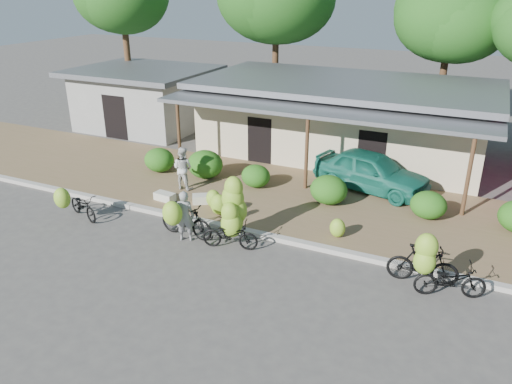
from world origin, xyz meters
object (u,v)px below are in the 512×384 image
at_px(bike_far_right, 450,280).
at_px(sack_far, 165,197).
at_px(tree_center_right, 448,14).
at_px(bike_far_left, 79,204).
at_px(bike_right, 423,262).
at_px(sack_near, 205,199).
at_px(bike_left, 184,219).
at_px(bike_center, 232,218).
at_px(vendor, 185,216).
at_px(bystander, 183,168).
at_px(teal_van, 371,171).

distance_m(bike_far_right, sack_far, 9.99).
distance_m(tree_center_right, bike_far_left, 19.29).
distance_m(bike_right, sack_near, 7.99).
relative_size(tree_center_right, bike_left, 4.20).
distance_m(bike_left, bike_right, 7.06).
relative_size(bike_center, vendor, 1.28).
bearing_deg(bike_far_right, bike_left, 73.97).
bearing_deg(bike_far_right, bystander, 55.60).
xyz_separation_m(bike_center, vendor, (-1.40, -0.43, -0.03)).
height_order(bike_center, sack_near, bike_center).
height_order(tree_center_right, sack_near, tree_center_right).
bearing_deg(teal_van, bike_left, 158.65).
distance_m(bike_center, teal_van, 6.41).
bearing_deg(bike_far_left, bike_far_right, -66.92).
distance_m(bike_far_left, teal_van, 10.47).
relative_size(bike_right, sack_far, 2.51).
relative_size(bike_far_right, bystander, 1.15).
bearing_deg(vendor, bike_center, 175.51).
xyz_separation_m(bike_right, sack_near, (-7.72, 1.99, -0.45)).
bearing_deg(bike_center, sack_near, 33.08).
bearing_deg(bystander, teal_van, -153.55).
bearing_deg(bike_center, bike_left, 88.61).
xyz_separation_m(tree_center_right, sack_near, (-6.08, -13.32, -5.65)).
xyz_separation_m(vendor, bystander, (-2.17, 3.27, 0.12)).
relative_size(bike_left, bike_center, 0.91).
height_order(bike_left, bystander, bystander).
xyz_separation_m(bike_left, teal_van, (4.37, 6.07, 0.20)).
height_order(bike_right, bike_far_right, bike_right).
xyz_separation_m(bike_center, teal_van, (2.86, 5.74, 0.01)).
height_order(tree_center_right, sack_far, tree_center_right).
distance_m(bike_far_left, sack_near, 4.21).
bearing_deg(tree_center_right, sack_far, -118.60).
bearing_deg(sack_far, bike_far_right, -10.03).
relative_size(bike_right, vendor, 1.15).
bearing_deg(sack_far, bike_far_left, -129.02).
xyz_separation_m(bike_far_right, bystander, (-9.82, 2.98, 0.47)).
height_order(tree_center_right, bike_right, tree_center_right).
relative_size(bike_right, sack_near, 2.21).
relative_size(bike_far_right, sack_near, 2.21).
distance_m(bike_far_right, bystander, 10.28).
relative_size(bike_left, bystander, 1.16).
distance_m(sack_near, bystander, 1.75).
bearing_deg(bike_right, bike_far_right, -109.92).
bearing_deg(bike_far_right, sack_near, 58.11).
xyz_separation_m(bike_center, bike_far_right, (6.25, -0.13, -0.38)).
bearing_deg(bike_center, sack_far, 51.88).
distance_m(bike_center, vendor, 1.46).
height_order(bike_far_left, teal_van, teal_van).
height_order(sack_far, vendor, vendor).
distance_m(bike_far_left, bystander, 3.98).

